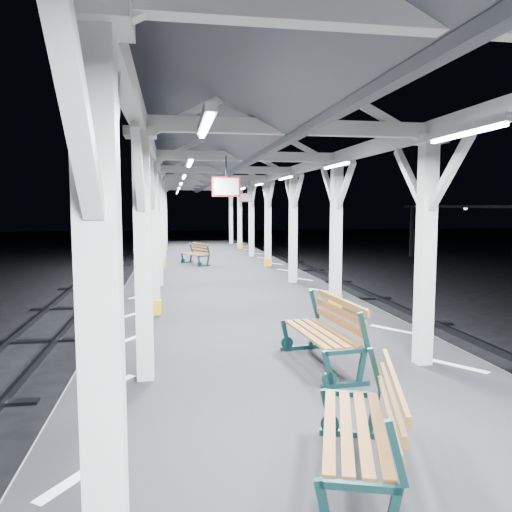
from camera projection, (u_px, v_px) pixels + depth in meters
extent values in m
plane|color=black|center=(264.00, 389.00, 9.11)|extent=(120.00, 120.00, 0.00)
cube|color=black|center=(264.00, 362.00, 9.06)|extent=(6.00, 50.00, 1.00)
cube|color=silver|center=(125.00, 341.00, 8.60)|extent=(1.00, 48.00, 0.01)
cube|color=silver|center=(392.00, 329.00, 9.42)|extent=(1.00, 48.00, 0.01)
cube|color=#2D2D33|center=(4.00, 400.00, 8.36)|extent=(0.08, 60.00, 0.16)
cube|color=#2D2D33|center=(486.00, 371.00, 9.84)|extent=(0.08, 60.00, 0.16)
cube|color=black|center=(511.00, 372.00, 9.94)|extent=(2.20, 0.22, 0.06)
cube|color=beige|center=(101.00, 343.00, 2.63)|extent=(0.22, 0.22, 3.20)
cube|color=beige|center=(91.00, 16.00, 2.47)|extent=(0.40, 0.40, 0.12)
cube|color=beige|center=(108.00, 136.00, 3.06)|extent=(0.10, 0.99, 0.99)
cube|color=beige|center=(73.00, 98.00, 1.98)|extent=(0.10, 0.99, 0.99)
cube|color=beige|center=(143.00, 261.00, 6.56)|extent=(0.22, 0.22, 3.20)
cube|color=beige|center=(140.00, 133.00, 6.39)|extent=(0.40, 0.40, 0.12)
cube|color=beige|center=(144.00, 175.00, 6.98)|extent=(0.10, 0.99, 0.99)
cube|color=beige|center=(138.00, 170.00, 5.90)|extent=(0.10, 0.99, 0.99)
cube|color=beige|center=(154.00, 241.00, 10.48)|extent=(0.22, 0.22, 3.20)
cube|color=beige|center=(152.00, 161.00, 10.32)|extent=(0.40, 0.40, 0.12)
cube|color=gold|center=(155.00, 307.00, 10.62)|extent=(0.26, 0.26, 0.30)
cube|color=beige|center=(154.00, 187.00, 10.91)|extent=(0.10, 0.99, 0.99)
cube|color=beige|center=(152.00, 184.00, 9.83)|extent=(0.10, 0.99, 0.99)
cube|color=beige|center=(159.00, 231.00, 14.41)|extent=(0.22, 0.22, 3.20)
cube|color=beige|center=(157.00, 173.00, 14.24)|extent=(0.40, 0.40, 0.12)
cube|color=beige|center=(158.00, 192.00, 14.83)|extent=(0.10, 0.99, 0.99)
cube|color=beige|center=(157.00, 191.00, 13.75)|extent=(0.10, 0.99, 0.99)
cube|color=beige|center=(161.00, 226.00, 18.33)|extent=(0.22, 0.22, 3.20)
cube|color=beige|center=(160.00, 180.00, 18.17)|extent=(0.40, 0.40, 0.12)
cube|color=gold|center=(162.00, 264.00, 18.47)|extent=(0.26, 0.26, 0.30)
cube|color=beige|center=(161.00, 195.00, 18.76)|extent=(0.10, 0.99, 0.99)
cube|color=beige|center=(160.00, 194.00, 17.68)|extent=(0.10, 0.99, 0.99)
cube|color=beige|center=(163.00, 222.00, 22.26)|extent=(0.22, 0.22, 3.20)
cube|color=beige|center=(162.00, 185.00, 22.09)|extent=(0.40, 0.40, 0.12)
cube|color=beige|center=(163.00, 197.00, 22.68)|extent=(0.10, 0.99, 0.99)
cube|color=beige|center=(162.00, 196.00, 21.60)|extent=(0.10, 0.99, 0.99)
cube|color=beige|center=(164.00, 220.00, 26.18)|extent=(0.22, 0.22, 3.20)
cube|color=beige|center=(164.00, 188.00, 26.01)|extent=(0.40, 0.40, 0.12)
cube|color=gold|center=(165.00, 247.00, 26.32)|extent=(0.26, 0.26, 0.30)
cube|color=beige|center=(164.00, 198.00, 26.60)|extent=(0.10, 0.99, 0.99)
cube|color=beige|center=(164.00, 198.00, 25.53)|extent=(0.10, 0.99, 0.99)
cube|color=beige|center=(165.00, 218.00, 30.10)|extent=(0.22, 0.22, 3.20)
cube|color=beige|center=(165.00, 190.00, 29.94)|extent=(0.40, 0.40, 0.12)
cube|color=beige|center=(165.00, 199.00, 30.53)|extent=(0.10, 0.99, 0.99)
cube|color=beige|center=(165.00, 199.00, 29.45)|extent=(0.10, 0.99, 0.99)
cube|color=beige|center=(425.00, 256.00, 7.22)|extent=(0.22, 0.22, 3.20)
cube|color=beige|center=(429.00, 140.00, 7.06)|extent=(0.40, 0.40, 0.12)
cube|color=beige|center=(410.00, 178.00, 7.65)|extent=(0.10, 0.99, 0.99)
cube|color=beige|center=(449.00, 174.00, 6.57)|extent=(0.10, 0.99, 0.99)
cube|color=beige|center=(336.00, 239.00, 11.15)|extent=(0.22, 0.22, 3.20)
cube|color=beige|center=(337.00, 163.00, 10.98)|extent=(0.40, 0.40, 0.12)
cube|color=gold|center=(335.00, 301.00, 11.29)|extent=(0.26, 0.26, 0.30)
cube|color=beige|center=(329.00, 188.00, 11.57)|extent=(0.10, 0.99, 0.99)
cube|color=beige|center=(345.00, 186.00, 10.49)|extent=(0.10, 0.99, 0.99)
cube|color=beige|center=(293.00, 230.00, 15.07)|extent=(0.22, 0.22, 3.20)
cube|color=beige|center=(293.00, 175.00, 14.91)|extent=(0.40, 0.40, 0.12)
cube|color=beige|center=(289.00, 192.00, 15.50)|extent=(0.10, 0.99, 0.99)
cube|color=beige|center=(298.00, 191.00, 14.42)|extent=(0.10, 0.99, 0.99)
cube|color=beige|center=(268.00, 225.00, 19.00)|extent=(0.22, 0.22, 3.20)
cube|color=beige|center=(268.00, 181.00, 18.83)|extent=(0.40, 0.40, 0.12)
cube|color=gold|center=(268.00, 262.00, 19.14)|extent=(0.26, 0.26, 0.30)
cube|color=beige|center=(265.00, 195.00, 19.42)|extent=(0.10, 0.99, 0.99)
cube|color=beige|center=(271.00, 194.00, 18.34)|extent=(0.10, 0.99, 0.99)
cube|color=beige|center=(251.00, 222.00, 22.92)|extent=(0.22, 0.22, 3.20)
cube|color=beige|center=(251.00, 186.00, 22.75)|extent=(0.40, 0.40, 0.12)
cube|color=beige|center=(250.00, 197.00, 23.34)|extent=(0.10, 0.99, 0.99)
cube|color=beige|center=(253.00, 197.00, 22.27)|extent=(0.10, 0.99, 0.99)
cube|color=beige|center=(240.00, 220.00, 26.84)|extent=(0.22, 0.22, 3.20)
cube|color=beige|center=(240.00, 189.00, 26.68)|extent=(0.40, 0.40, 0.12)
cube|color=gold|center=(240.00, 246.00, 26.99)|extent=(0.26, 0.26, 0.30)
cube|color=beige|center=(238.00, 198.00, 27.27)|extent=(0.10, 0.99, 0.99)
cube|color=beige|center=(241.00, 198.00, 26.19)|extent=(0.10, 0.99, 0.99)
cube|color=beige|center=(231.00, 218.00, 30.77)|extent=(0.22, 0.22, 3.20)
cube|color=beige|center=(231.00, 191.00, 30.60)|extent=(0.40, 0.40, 0.12)
cube|color=beige|center=(230.00, 199.00, 31.19)|extent=(0.10, 0.99, 0.99)
cube|color=beige|center=(232.00, 199.00, 30.11)|extent=(0.10, 0.99, 0.99)
cube|color=beige|center=(147.00, 143.00, 8.34)|extent=(0.18, 48.00, 0.24)
cube|color=beige|center=(373.00, 147.00, 9.01)|extent=(0.18, 48.00, 0.24)
cube|color=beige|center=(462.00, 16.00, 2.79)|extent=(4.20, 0.14, 0.20)
cube|color=beige|center=(292.00, 127.00, 6.71)|extent=(4.20, 0.14, 0.20)
cube|color=beige|center=(248.00, 156.00, 10.64)|extent=(4.20, 0.14, 0.20)
cube|color=beige|center=(227.00, 170.00, 14.56)|extent=(4.20, 0.14, 0.20)
cube|color=beige|center=(215.00, 178.00, 18.49)|extent=(4.20, 0.14, 0.20)
cube|color=beige|center=(207.00, 183.00, 22.41)|extent=(4.20, 0.14, 0.20)
cube|color=beige|center=(202.00, 186.00, 26.33)|extent=(4.20, 0.14, 0.20)
cube|color=beige|center=(198.00, 189.00, 30.26)|extent=(4.20, 0.14, 0.20)
cube|color=beige|center=(265.00, 91.00, 8.58)|extent=(0.16, 48.00, 0.20)
cube|color=#4D4F55|center=(189.00, 111.00, 8.41)|extent=(2.80, 49.00, 1.45)
cube|color=#4D4F55|center=(337.00, 116.00, 8.84)|extent=(2.80, 49.00, 1.45)
cube|color=silver|center=(206.00, 121.00, 4.56)|extent=(0.10, 1.35, 0.08)
cube|color=white|center=(206.00, 126.00, 4.57)|extent=(0.05, 1.25, 0.05)
cube|color=silver|center=(190.00, 160.00, 8.49)|extent=(0.10, 1.35, 0.08)
cube|color=white|center=(190.00, 163.00, 8.49)|extent=(0.05, 1.25, 0.05)
cube|color=silver|center=(184.00, 175.00, 12.41)|extent=(0.10, 1.35, 0.08)
cube|color=white|center=(184.00, 177.00, 12.42)|extent=(0.05, 1.25, 0.05)
cube|color=silver|center=(181.00, 182.00, 16.34)|extent=(0.10, 1.35, 0.08)
cube|color=white|center=(181.00, 184.00, 16.34)|extent=(0.05, 1.25, 0.05)
cube|color=silver|center=(179.00, 187.00, 20.26)|extent=(0.10, 1.35, 0.08)
cube|color=white|center=(179.00, 188.00, 20.26)|extent=(0.05, 1.25, 0.05)
cube|color=silver|center=(178.00, 190.00, 24.18)|extent=(0.10, 1.35, 0.08)
cube|color=white|center=(178.00, 191.00, 24.19)|extent=(0.05, 1.25, 0.05)
cube|color=silver|center=(177.00, 192.00, 28.11)|extent=(0.10, 1.35, 0.08)
cube|color=white|center=(177.00, 193.00, 28.11)|extent=(0.05, 1.25, 0.05)
cube|color=silver|center=(465.00, 128.00, 4.99)|extent=(0.10, 1.35, 0.08)
cube|color=white|center=(465.00, 133.00, 5.00)|extent=(0.05, 1.25, 0.05)
cube|color=silver|center=(336.00, 162.00, 8.92)|extent=(0.10, 1.35, 0.08)
cube|color=white|center=(336.00, 165.00, 8.92)|extent=(0.05, 1.25, 0.05)
cube|color=silver|center=(286.00, 176.00, 12.84)|extent=(0.10, 1.35, 0.08)
cube|color=white|center=(286.00, 178.00, 12.85)|extent=(0.05, 1.25, 0.05)
cube|color=silver|center=(259.00, 183.00, 16.77)|extent=(0.10, 1.35, 0.08)
cube|color=white|center=(259.00, 184.00, 16.77)|extent=(0.05, 1.25, 0.05)
cube|color=silver|center=(242.00, 187.00, 20.69)|extent=(0.10, 1.35, 0.08)
cube|color=white|center=(242.00, 189.00, 20.70)|extent=(0.05, 1.25, 0.05)
cube|color=silver|center=(231.00, 190.00, 24.62)|extent=(0.10, 1.35, 0.08)
cube|color=white|center=(231.00, 191.00, 24.62)|extent=(0.05, 1.25, 0.05)
cube|color=silver|center=(223.00, 193.00, 28.54)|extent=(0.10, 1.35, 0.08)
cube|color=white|center=(223.00, 193.00, 28.55)|extent=(0.05, 1.25, 0.05)
cylinder|color=black|center=(226.00, 166.00, 8.79)|extent=(0.02, 0.02, 0.36)
cube|color=red|center=(226.00, 187.00, 8.83)|extent=(0.50, 0.03, 0.35)
cube|color=white|center=(226.00, 187.00, 8.83)|extent=(0.44, 0.04, 0.29)
cylinder|color=black|center=(246.00, 188.00, 19.74)|extent=(0.02, 0.02, 0.36)
cube|color=red|center=(246.00, 197.00, 19.78)|extent=(0.50, 0.03, 0.35)
cube|color=white|center=(246.00, 197.00, 19.78)|extent=(0.44, 0.05, 0.29)
cube|color=black|center=(412.00, 232.00, 32.86)|extent=(0.20, 0.20, 3.30)
sphere|color=silver|center=(466.00, 208.00, 26.81)|extent=(0.20, 0.20, 0.20)
sphere|color=silver|center=(413.00, 208.00, 32.70)|extent=(0.20, 0.20, 0.20)
cube|color=#112E2E|center=(397.00, 453.00, 3.28)|extent=(0.18, 0.10, 0.46)
cube|color=#112E2E|center=(351.00, 434.00, 5.03)|extent=(0.62, 0.26, 0.06)
cube|color=#112E2E|center=(328.00, 412.00, 5.04)|extent=(0.17, 0.10, 0.48)
cube|color=#112E2E|center=(372.00, 415.00, 4.98)|extent=(0.15, 0.10, 0.49)
cube|color=#112E2E|center=(376.00, 371.00, 4.93)|extent=(0.18, 0.10, 0.46)
cube|color=brown|center=(330.00, 427.00, 4.19)|extent=(0.59, 1.54, 0.04)
cube|color=brown|center=(346.00, 428.00, 4.17)|extent=(0.59, 1.54, 0.04)
cube|color=brown|center=(363.00, 429.00, 4.15)|extent=(0.59, 1.54, 0.04)
cube|color=brown|center=(379.00, 430.00, 4.13)|extent=(0.59, 1.54, 0.04)
cube|color=brown|center=(389.00, 414.00, 4.11)|extent=(0.55, 1.53, 0.10)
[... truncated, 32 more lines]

